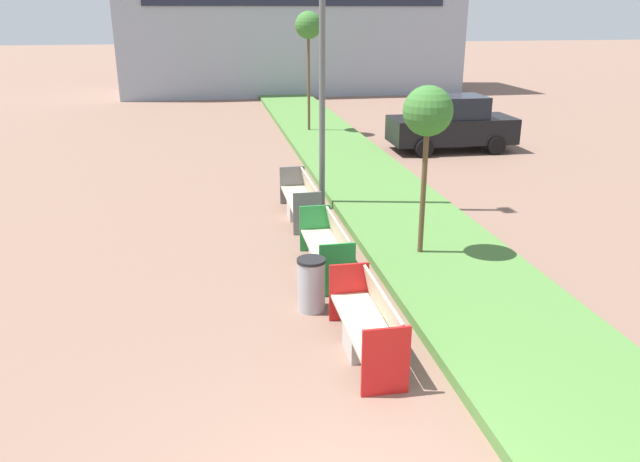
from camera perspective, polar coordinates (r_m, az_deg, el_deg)
name	(u,v)px	position (r m, az deg, el deg)	size (l,w,h in m)	color
planter_grass_strip	(366,180)	(17.53, 4.27, 4.66)	(2.80, 120.00, 0.18)	#4C7A38
building_backdrop	(290,4)	(37.95, -2.76, 20.00)	(19.01, 6.35, 9.75)	#939EAD
bench_red_frame	(368,329)	(8.85, 4.39, -8.95)	(0.65, 2.10, 0.94)	#ADA8A0
bench_green_frame	(327,252)	(11.49, 0.67, -1.94)	(0.65, 2.20, 0.94)	#ADA8A0
bench_grey_frame	(301,202)	(14.47, -1.74, 2.66)	(0.65, 2.38, 0.94)	#ADA8A0
litter_bin	(311,284)	(10.00, -0.80, -4.91)	(0.46, 0.46, 0.88)	#9EA0A5
sapling_tree_near	(428,114)	(11.51, 9.83, 10.51)	(0.91, 0.91, 3.33)	brown
sapling_tree_far	(308,27)	(24.16, -1.07, 18.13)	(1.00, 1.00, 4.55)	brown
parked_car_distant	(452,124)	(22.00, 11.96, 9.56)	(4.23, 2.00, 1.86)	black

